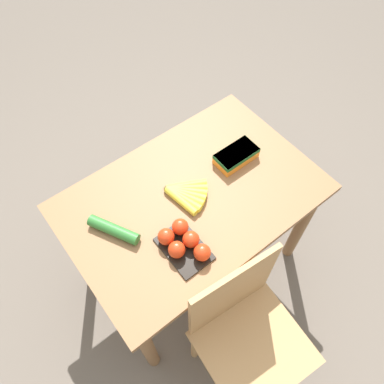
{
  "coord_description": "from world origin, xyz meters",
  "views": [
    {
      "loc": [
        0.53,
        0.67,
        2.08
      ],
      "look_at": [
        0.0,
        0.0,
        0.75
      ],
      "focal_mm": 35.0,
      "sensor_mm": 36.0,
      "label": 1
    }
  ],
  "objects": [
    {
      "name": "ground_plane",
      "position": [
        0.0,
        0.0,
        0.0
      ],
      "size": [
        12.0,
        12.0,
        0.0
      ],
      "primitive_type": "plane",
      "color": "#665B51"
    },
    {
      "name": "dining_table",
      "position": [
        0.0,
        0.0,
        0.6
      ],
      "size": [
        1.09,
        0.73,
        0.72
      ],
      "color": "olive",
      "rests_on": "ground_plane"
    },
    {
      "name": "banana_bunch",
      "position": [
        0.02,
        -0.02,
        0.74
      ],
      "size": [
        0.18,
        0.19,
        0.03
      ],
      "color": "brown",
      "rests_on": "dining_table"
    },
    {
      "name": "carrot_bag",
      "position": [
        -0.28,
        -0.03,
        0.75
      ],
      "size": [
        0.19,
        0.1,
        0.06
      ],
      "color": "orange",
      "rests_on": "dining_table"
    },
    {
      "name": "chair",
      "position": [
        0.14,
        0.53,
        0.46
      ],
      "size": [
        0.46,
        0.44,
        0.87
      ],
      "rotation": [
        0.0,
        0.0,
        3.05
      ],
      "color": "tan",
      "rests_on": "ground_plane"
    },
    {
      "name": "tomato_pack",
      "position": [
        0.17,
        0.16,
        0.76
      ],
      "size": [
        0.15,
        0.22,
        0.08
      ],
      "color": "black",
      "rests_on": "dining_table"
    },
    {
      "name": "cucumber_near",
      "position": [
        0.35,
        -0.05,
        0.74
      ],
      "size": [
        0.14,
        0.22,
        0.05
      ],
      "color": "#2D702D",
      "rests_on": "dining_table"
    }
  ]
}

